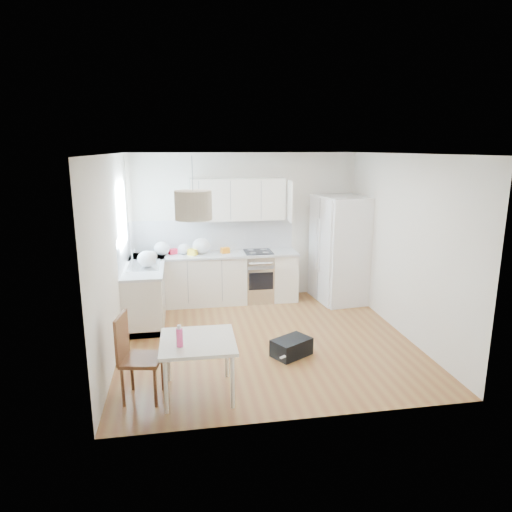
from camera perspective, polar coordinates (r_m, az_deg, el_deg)
The scene contains 29 objects.
floor at distance 6.92m, azimuth 1.19°, elevation -10.30°, with size 4.20×4.20×0.00m, color brown.
ceiling at distance 6.34m, azimuth 1.31°, elevation 12.65°, with size 4.20×4.20×0.00m, color white.
wall_back at distance 8.54m, azimuth -1.39°, elevation 3.72°, with size 4.20×4.20×0.00m, color silver.
wall_left at distance 6.46m, azimuth -17.39°, elevation -0.04°, with size 4.20×4.20×0.00m, color silver.
wall_right at distance 7.19m, azimuth 17.92°, elevation 1.24°, with size 4.20×4.20×0.00m, color silver.
window_glassblock at distance 7.51m, azimuth -16.38°, elevation 4.94°, with size 0.02×1.00×1.00m, color #BFE0F9.
cabinets_back at distance 8.38m, azimuth -5.13°, elevation -2.89°, with size 3.00×0.60×0.88m, color silver.
cabinets_left at distance 7.81m, azimuth -13.61°, elevation -4.45°, with size 0.60×1.80×0.88m, color silver.
counter_back at distance 8.27m, azimuth -5.20°, elevation 0.17°, with size 3.02×0.64×0.04m, color #B6B9BB.
counter_left at distance 7.69m, azimuth -13.80°, elevation -1.18°, with size 0.64×1.82×0.04m, color #B6B9BB.
backsplash_back at distance 8.49m, azimuth -5.40°, elevation 2.65°, with size 3.00×0.01×0.58m, color white.
backsplash_left at distance 7.65m, azimuth -16.12°, elevation 0.99°, with size 0.01×1.80×0.58m, color white.
upper_cabinets at distance 8.29m, azimuth -2.29°, elevation 7.08°, with size 1.70×0.32×0.75m, color silver.
range_oven at distance 8.48m, azimuth 0.27°, elevation -2.66°, with size 0.50×0.61×0.88m, color silver, non-canonical shape.
sink at distance 7.64m, azimuth -13.83°, elevation -1.16°, with size 0.50×0.80×0.16m, color silver, non-canonical shape.
refrigerator at distance 8.50m, azimuth 10.60°, elevation 0.84°, with size 0.92×0.97×1.94m, color white, non-canonical shape.
dining_table at distance 5.30m, azimuth -7.28°, elevation -11.06°, with size 0.86×0.86×0.67m.
dining_chair at distance 5.36m, azimuth -14.07°, elevation -12.20°, with size 0.42×0.42×1.00m, color #452614, non-canonical shape.
drink_bottle at distance 5.09m, azimuth -9.54°, elevation -9.81°, with size 0.07×0.07×0.25m, color #E03E7D.
gym_bag at distance 6.39m, azimuth 4.46°, elevation -11.29°, with size 0.52×0.34×0.24m, color black.
pendant_lamp at distance 4.96m, azimuth -7.84°, elevation 6.31°, with size 0.40×0.40×0.31m, color beige.
grocery_bag_a at distance 8.24m, azimuth -11.69°, elevation 0.92°, with size 0.28×0.23×0.25m, color silver.
grocery_bag_b at distance 8.25m, azimuth -8.97°, elevation 0.86°, with size 0.22×0.18×0.19m, color silver.
grocery_bag_c at distance 8.24m, azimuth -6.85°, elevation 1.25°, with size 0.32×0.27×0.29m, color silver.
grocery_bag_d at distance 7.83m, azimuth -12.96°, elevation -0.03°, with size 0.20×0.17×0.18m, color silver.
grocery_bag_e at distance 7.48m, azimuth -13.50°, elevation -0.36°, with size 0.30×0.25×0.27m, color silver.
snack_orange at distance 8.27m, azimuth -3.88°, elevation 0.71°, with size 0.15×0.09×0.10m, color orange.
snack_yellow at distance 8.17m, azimuth -7.94°, elevation 0.48°, with size 0.16×0.10×0.11m, color gold.
snack_red at distance 8.31m, azimuth -10.35°, elevation 0.56°, with size 0.14×0.09×0.10m, color red.
Camera 1 is at (-1.19, -6.23, 2.78)m, focal length 32.00 mm.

